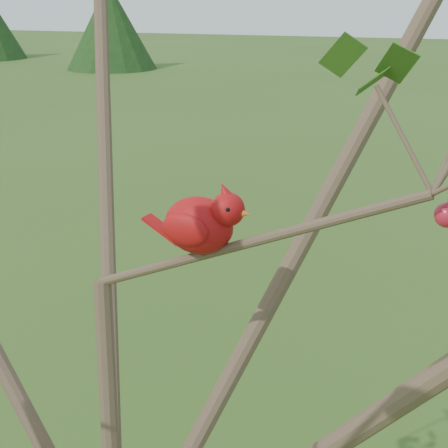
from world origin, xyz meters
name	(u,v)px	position (x,y,z in m)	size (l,w,h in m)	color
crabapple_tree	(100,222)	(0.03, -0.02, 2.12)	(2.35, 2.05, 2.95)	#453125
cardinal	(202,223)	(0.17, 0.08, 2.10)	(0.21, 0.12, 0.15)	red
distant_trees	(448,25)	(-0.18, 23.23, 1.46)	(39.32, 9.16, 3.19)	#453125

